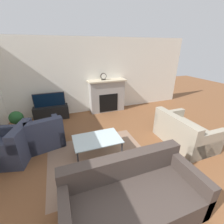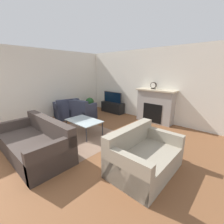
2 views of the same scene
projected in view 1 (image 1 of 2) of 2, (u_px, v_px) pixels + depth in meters
The scene contains 12 objects.
wall_back at pixel (85, 77), 5.50m from camera, with size 8.41×0.06×2.70m.
area_rug at pixel (99, 158), 3.47m from camera, with size 2.27×1.89×0.00m.
fireplace at pixel (107, 95), 5.82m from camera, with size 1.45×0.46×1.24m.
tv_stand at pixel (52, 113), 5.27m from camera, with size 1.15×0.37×0.48m.
tv at pixel (49, 100), 5.08m from camera, with size 1.01×0.06×0.48m.
couch_sectional at pixel (132, 197), 2.26m from camera, with size 2.04×0.97×0.82m.
couch_loveseat at pixel (183, 133), 3.93m from camera, with size 0.96×1.42×0.82m.
armchair_by_window at pixel (13, 147), 3.35m from camera, with size 0.96×1.03×0.82m.
armchair_accent at pixel (45, 135), 3.82m from camera, with size 0.96×0.89×0.82m.
coffee_table at pixel (97, 140), 3.44m from camera, with size 1.07×0.69×0.44m.
potted_plant at pixel (17, 121), 4.42m from camera, with size 0.38×0.38×0.66m.
mantel_clock at pixel (103, 76), 5.49m from camera, with size 0.22×0.07×0.25m.
Camera 1 is at (-0.98, -0.49, 2.37)m, focal length 24.00 mm.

